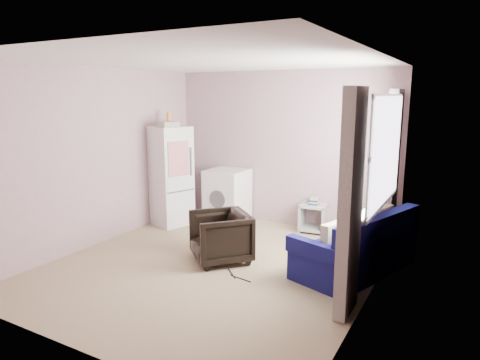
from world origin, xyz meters
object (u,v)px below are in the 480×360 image
at_px(armchair, 220,234).
at_px(side_table, 314,215).
at_px(washing_machine, 227,194).
at_px(sofa, 359,250).
at_px(fridge, 171,175).

relative_size(armchair, side_table, 1.29).
distance_m(washing_machine, side_table, 1.50).
bearing_deg(side_table, sofa, -50.70).
bearing_deg(armchair, sofa, 60.23).
height_order(fridge, side_table, fridge).
relative_size(washing_machine, side_table, 1.61).
relative_size(washing_machine, sofa, 0.48).
xyz_separation_m(armchair, fridge, (-1.57, 1.01, 0.47)).
distance_m(armchair, washing_machine, 1.79).
xyz_separation_m(fridge, sofa, (3.21, -0.48, -0.55)).
bearing_deg(armchair, side_table, 112.49).
bearing_deg(side_table, fridge, -161.45).
bearing_deg(fridge, sofa, 10.25).
xyz_separation_m(side_table, sofa, (1.00, -1.23, 0.02)).
xyz_separation_m(armchair, washing_machine, (-0.84, 1.58, 0.11)).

